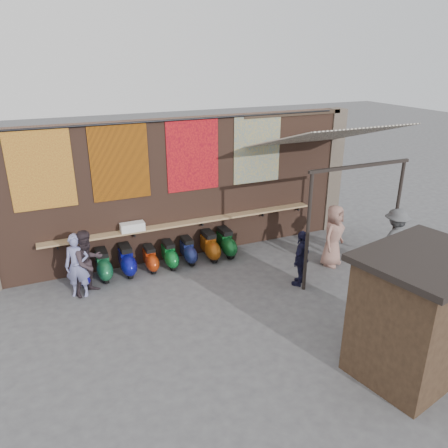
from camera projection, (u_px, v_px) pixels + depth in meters
name	position (u px, v px, depth m)	size (l,w,h in m)	color
ground	(219.00, 295.00, 10.88)	(70.00, 70.00, 0.00)	#474749
brick_wall	(181.00, 189.00, 12.44)	(10.00, 0.40, 4.00)	brown
pier_right	(331.00, 171.00, 14.40)	(0.50, 0.50, 4.00)	#4C4238
eating_counter	(187.00, 223.00, 12.46)	(8.00, 0.32, 0.05)	#9E7A51
shelf_box	(132.00, 227.00, 11.80)	(0.64, 0.28, 0.23)	white
tapestry_redgold	(41.00, 170.00, 10.53)	(1.50, 0.02, 2.00)	maroon
tapestry_sun	(120.00, 162.00, 11.24)	(1.50, 0.02, 2.00)	#D3680C
tapestry_orange	(193.00, 155.00, 12.00)	(1.50, 0.02, 2.00)	red
tapestry_multi	(257.00, 149.00, 12.75)	(1.50, 0.02, 2.00)	#2A629D
hang_rail	(181.00, 120.00, 11.52)	(0.06, 0.06, 9.50)	black
scooter_stool_0	(82.00, 270.00, 11.30)	(0.36, 0.79, 0.75)	#140D95
scooter_stool_1	(103.00, 265.00, 11.53)	(0.38, 0.84, 0.80)	#175E37
scooter_stool_2	(127.00, 261.00, 11.77)	(0.38, 0.85, 0.81)	navy
scooter_stool_3	(150.00, 259.00, 12.00)	(0.33, 0.73, 0.69)	#A92F0D
scooter_stool_4	(169.00, 255.00, 12.19)	(0.35, 0.77, 0.73)	#0E6326
scooter_stool_5	(188.00, 251.00, 12.46)	(0.34, 0.76, 0.72)	navy
scooter_stool_6	(210.00, 246.00, 12.65)	(0.39, 0.86, 0.82)	#833D0B
scooter_stool_7	(226.00, 243.00, 12.87)	(0.39, 0.86, 0.81)	#105021
diner_left	(77.00, 266.00, 10.59)	(0.59, 0.39, 1.63)	#787BAE
diner_right	(88.00, 262.00, 10.70)	(0.82, 0.64, 1.68)	#2F252A
shopper_navy	(301.00, 258.00, 11.13)	(0.88, 0.36, 1.50)	black
shopper_grey	(395.00, 240.00, 11.81)	(1.16, 0.67, 1.80)	#4D4E51
shopper_tan	(333.00, 236.00, 12.14)	(0.87, 0.56, 1.78)	#9B6F63
market_stall	(417.00, 318.00, 7.95)	(2.11, 1.58, 2.29)	black
stall_roof	(429.00, 258.00, 7.50)	(2.37, 1.82, 0.12)	black
stall_sign	(382.00, 275.00, 8.37)	(1.20, 0.04, 0.50)	gold
stall_shelf	(377.00, 312.00, 8.68)	(1.75, 0.10, 0.06)	#473321
awning_canvas	(325.00, 136.00, 11.66)	(3.20, 3.40, 0.03)	beige
awning_ledger	(294.00, 114.00, 12.86)	(3.30, 0.08, 0.12)	#33261C
awning_header	(361.00, 166.00, 10.55)	(3.00, 0.08, 0.08)	black
awning_post_left	(308.00, 233.00, 10.59)	(0.09, 0.09, 3.10)	black
awning_post_right	(396.00, 217.00, 11.64)	(0.09, 0.09, 3.10)	black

